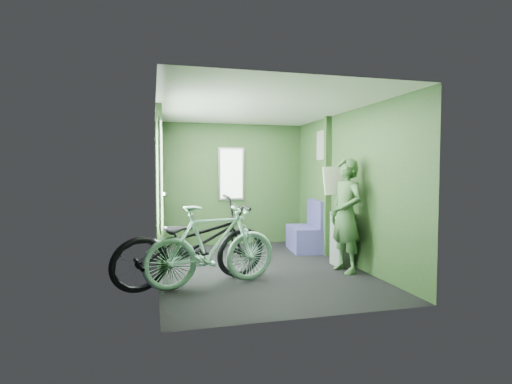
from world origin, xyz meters
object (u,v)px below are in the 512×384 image
bicycle_black (194,286)px  bench_seat (305,236)px  bicycle_mint (212,287)px  passenger (346,215)px  waste_box (342,239)px

bicycle_black → bench_seat: 2.72m
bicycle_mint → passenger: 2.07m
bicycle_mint → waste_box: size_ratio=2.10×
bench_seat → passenger: bearing=-83.4°
bicycle_mint → bench_seat: (1.91, 1.78, 0.27)m
passenger → bench_seat: 1.62m
bench_seat → waste_box: bearing=-77.6°
waste_box → bench_seat: bench_seat is taller
bicycle_black → waste_box: waste_box is taller
bicycle_mint → waste_box: waste_box is taller
passenger → waste_box: bearing=150.4°
bicycle_black → bench_seat: size_ratio=2.23×
bicycle_black → bench_seat: (2.11, 1.69, 0.27)m
bicycle_black → bicycle_mint: 0.23m
passenger → bicycle_black: bearing=-96.3°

